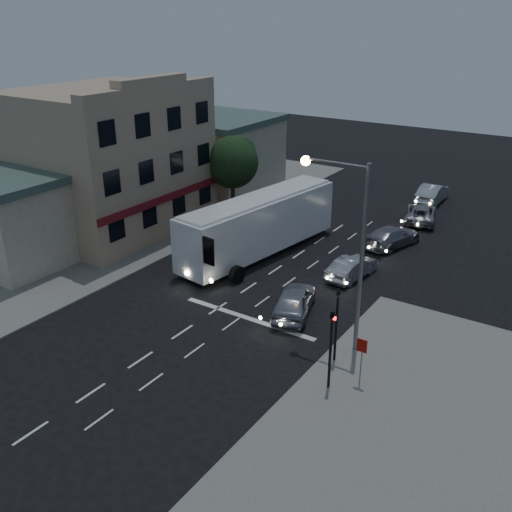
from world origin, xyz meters
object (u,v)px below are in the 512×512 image
Objects in this scene: car_suv at (294,300)px; car_sedan_c at (421,213)px; car_sedan_a at (352,268)px; car_extra at (432,193)px; traffic_signal_side at (331,340)px; traffic_signal_main at (337,316)px; street_tree at (232,160)px; car_sedan_b at (392,237)px; streetlight at (350,236)px; regulatory_sign at (362,354)px; tour_bus at (259,223)px.

car_suv is 0.95× the size of car_sedan_c.
car_extra is (-0.57, 17.46, 0.13)m from car_sedan_a.
car_sedan_c is 23.35m from traffic_signal_side.
traffic_signal_main is 0.66× the size of street_tree.
streetlight is (2.74, -13.59, 5.03)m from car_sedan_b.
tour_bus is at bearing 139.43° from regulatory_sign.
traffic_signal_side is at bearing -74.30° from streetlight.
traffic_signal_main is 2.10m from traffic_signal_side.
tour_bus is at bearing 69.43° from car_extra.
tour_bus is 12.74m from streetlight.
car_suv is (6.04, -5.90, -1.36)m from tour_bus.
tour_bus is 2.73× the size of car_extra.
street_tree reaches higher than car_sedan_b.
streetlight is at bearing 137.52° from car_suv.
traffic_signal_main is 21.38m from street_tree.
streetlight is at bearing 100.20° from traffic_signal_main.
car_sedan_b is at bearing 3.43° from street_tree.
traffic_signal_side is at bearing -37.79° from tour_bus.
car_suv is 0.94× the size of car_extra.
traffic_signal_side is 1.61m from regulatory_sign.
car_sedan_c is 21.30m from traffic_signal_main.
street_tree is at bearing -61.77° from car_suv.
traffic_signal_side is (3.69, -16.99, 1.72)m from car_sedan_b.
traffic_signal_main is (3.15, -8.82, 1.76)m from car_sedan_a.
car_extra is 25.58m from streetlight.
traffic_signal_main is at bearing -34.01° from tour_bus.
car_sedan_a is 0.98× the size of traffic_signal_main.
car_sedan_a is 0.84× the size of car_extra.
regulatory_sign is (11.60, -9.94, -0.54)m from tour_bus.
traffic_signal_side reaches higher than car_sedan_b.
regulatory_sign reaches higher than car_extra.
traffic_signal_main is 0.46× the size of streetlight.
car_sedan_c is at bearing -83.48° from car_sedan_a.
car_sedan_b is 1.18× the size of traffic_signal_main.
car_extra is at bearing -108.90° from car_suv.
traffic_signal_side is at bearing 113.82° from car_suv.
tour_bus is 18.48m from car_extra.
traffic_signal_main is 1.00× the size of traffic_signal_side.
car_suv reaches higher than car_sedan_c.
traffic_signal_main is at bearing 123.40° from car_suv.
tour_bus reaches higher than car_sedan_b.
car_sedan_a is at bearing 111.38° from streetlight.
traffic_signal_main is (9.90, -8.92, 0.29)m from tour_bus.
street_tree is (-5.90, 5.32, 2.36)m from tour_bus.
tour_bus is 5.97× the size of regulatory_sign.
streetlight is at bearing -29.86° from tour_bus.
car_suv is at bearing 71.90° from car_sedan_c.
street_tree is (-11.94, 11.22, 3.72)m from car_suv.
car_sedan_b is 17.47m from traffic_signal_side.
car_suv is 0.94× the size of car_sedan_b.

